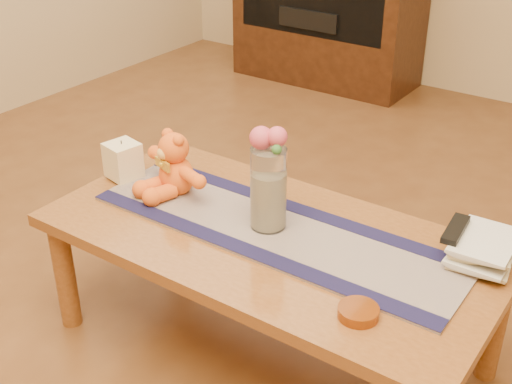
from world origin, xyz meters
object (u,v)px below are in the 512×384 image
Objects in this scene: glass_vase at (268,189)px; bronze_ball at (263,203)px; tv_remote at (456,229)px; pillar_candle at (123,160)px; amber_dish at (358,312)px; book_bottom at (453,249)px; teddy_bear at (176,163)px.

bronze_ball is (-0.06, 0.05, -0.09)m from glass_vase.
tv_remote is (0.52, 0.19, -0.05)m from glass_vase.
pillar_candle is 1.05m from amber_dish.
glass_vase reaches higher than tv_remote.
glass_vase is 0.57m from book_bottom.
teddy_bear reaches higher than book_bottom.
teddy_bear is 0.38m from glass_vase.
tv_remote is (0.00, -0.01, 0.07)m from book_bottom.
glass_vase is at bearing -167.80° from book_bottom.
amber_dish is at bearing 0.97° from teddy_bear.
bronze_ball is at bearing -174.53° from book_bottom.
amber_dish is (-0.09, -0.42, 0.00)m from book_bottom.
glass_vase is 1.62× the size of tv_remote.
pillar_candle is 0.48× the size of glass_vase.
tv_remote reaches higher than book_bottom.
book_bottom is (1.12, 0.21, -0.06)m from pillar_candle.
amber_dish is at bearing -110.73° from book_bottom.
glass_vase is 0.12m from bronze_ball.
teddy_bear is 2.40× the size of pillar_candle.
glass_vase reaches higher than teddy_bear.
tv_remote is at bearing 10.07° from pillar_candle.
glass_vase is 0.50m from amber_dish.
bronze_ball reaches higher than book_bottom.
teddy_bear is at bearing -173.24° from bronze_ball.
amber_dish is at bearing -108.15° from tv_remote.
teddy_bear is at bearing 177.81° from glass_vase.
tv_remote is at bearing 28.20° from teddy_bear.
glass_vase is 2.45× the size of amber_dish.
amber_dish is at bearing -27.72° from glass_vase.
book_bottom is (0.52, 0.20, -0.13)m from glass_vase.
teddy_bear is 0.92m from tv_remote.
glass_vase reaches higher than bronze_ball.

